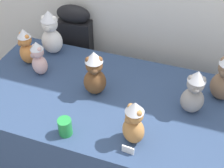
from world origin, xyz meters
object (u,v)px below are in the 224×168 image
teddy_bear_chestnut (95,74)px  teddy_bear_blush (39,58)px  party_cup_green (65,127)px  teddy_bear_ash (194,92)px  instrument_case (77,58)px  teddy_bear_caramel (134,123)px  teddy_bear_ginger (26,47)px  display_table (112,134)px  teddy_bear_snow (51,33)px

teddy_bear_chestnut → teddy_bear_blush: teddy_bear_chestnut is taller
teddy_bear_chestnut → party_cup_green: size_ratio=2.97×
teddy_bear_chestnut → teddy_bear_blush: 0.45m
teddy_bear_blush → teddy_bear_ash: bearing=23.2°
instrument_case → teddy_bear_caramel: (0.76, -0.90, 0.36)m
teddy_bear_blush → party_cup_green: 0.62m
teddy_bear_ginger → party_cup_green: bearing=-22.9°
instrument_case → party_cup_green: 1.08m
teddy_bear_chestnut → teddy_bear_blush: size_ratio=1.24×
teddy_bear_blush → party_cup_green: size_ratio=2.40×
display_table → party_cup_green: (-0.15, -0.37, 0.42)m
display_table → teddy_bear_blush: size_ratio=7.13×
instrument_case → teddy_bear_snow: bearing=-110.0°
teddy_bear_ash → teddy_bear_caramel: bearing=-135.4°
teddy_bear_ginger → display_table: bearing=7.7°
teddy_bear_ash → teddy_bear_snow: size_ratio=0.88×
display_table → teddy_bear_ginger: size_ratio=6.65×
teddy_bear_chestnut → party_cup_green: bearing=-116.4°
teddy_bear_chestnut → teddy_bear_caramel: bearing=-63.1°
teddy_bear_ash → teddy_bear_ginger: 1.22m
teddy_bear_ginger → teddy_bear_snow: bearing=79.2°
teddy_bear_blush → teddy_bear_ginger: bearing=174.2°
teddy_bear_ash → teddy_bear_ginger: teddy_bear_ash is taller
teddy_bear_caramel → teddy_bear_snow: size_ratio=0.83×
teddy_bear_ash → display_table: bearing=179.1°
teddy_bear_snow → instrument_case: bearing=65.3°
teddy_bear_caramel → teddy_bear_ginger: (-0.94, 0.46, -0.01)m
teddy_bear_ash → party_cup_green: teddy_bear_ash is taller
teddy_bear_caramel → teddy_bear_ginger: 1.05m
instrument_case → teddy_bear_blush: 0.63m
display_table → teddy_bear_blush: (-0.57, 0.08, 0.49)m
display_table → teddy_bear_ash: (0.50, 0.05, 0.52)m
display_table → teddy_bear_ash: bearing=6.0°
instrument_case → teddy_bear_blush: bearing=-98.6°
instrument_case → teddy_bear_ash: teddy_bear_ash is taller
display_table → instrument_case: size_ratio=1.85×
teddy_bear_snow → party_cup_green: 0.85m
teddy_bear_chestnut → instrument_case: bearing=103.3°
display_table → teddy_bear_blush: 0.76m
teddy_bear_caramel → teddy_bear_ash: 0.44m
teddy_bear_caramel → party_cup_green: 0.40m
teddy_bear_chestnut → teddy_bear_snow: size_ratio=0.92×
teddy_bear_caramel → teddy_bear_blush: size_ratio=1.12×
instrument_case → teddy_bear_snow: teddy_bear_snow is taller
instrument_case → teddy_bear_blush: (-0.03, -0.53, 0.34)m
party_cup_green → teddy_bear_ginger: bearing=136.2°
teddy_bear_chestnut → teddy_bear_blush: bearing=150.0°
display_table → teddy_bear_chestnut: size_ratio=5.77×
party_cup_green → teddy_bear_ash: bearing=33.0°
party_cup_green → teddy_bear_chestnut: bearing=85.4°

